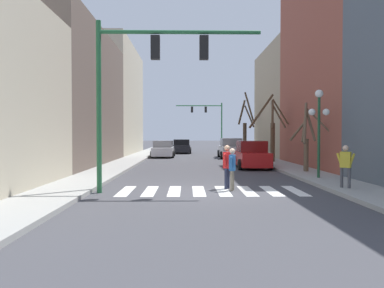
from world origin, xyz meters
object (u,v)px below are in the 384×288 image
Objects in this scene: street_lamp_right_corner at (319,115)px; street_tree_left_near at (307,138)px; car_parked_left_far at (163,149)px; car_driving_toward_lane at (231,149)px; traffic_signal_near at (145,69)px; pedestrian_on_right_sidewalk at (227,163)px; traffic_signal_far at (209,116)px; street_tree_right_near at (245,128)px; pedestrian_on_left_sidewalk at (346,163)px; car_parked_right_mid at (182,147)px; pedestrian_waiting_at_curb at (232,166)px; street_tree_left_far at (272,130)px; car_driving_away_lane at (251,155)px.

street_lamp_right_corner reaches higher than street_tree_left_near.
car_parked_left_far is (-8.18, 18.17, -2.25)m from street_lamp_right_corner.
street_lamp_right_corner is 0.83× the size of car_driving_toward_lane.
traffic_signal_near reaches higher than car_parked_left_far.
street_tree_left_near is at bearing -20.73° from pedestrian_on_right_sidewalk.
traffic_signal_far is 38.70m from pedestrian_on_right_sidewalk.
car_parked_left_far is 6.32m from car_driving_toward_lane.
traffic_signal_far is at bearing 100.69° from street_tree_right_near.
traffic_signal_far reaches higher than street_lamp_right_corner.
street_lamp_right_corner is 0.63× the size of street_tree_right_near.
traffic_signal_near reaches higher than pedestrian_on_left_sidewalk.
car_parked_right_mid is at bearing -12.68° from car_parked_left_far.
pedestrian_waiting_at_curb is at bearing -169.47° from car_parked_left_far.
pedestrian_on_right_sidewalk is at bearing -110.06° from street_tree_left_far.
pedestrian_waiting_at_curb is (3.91, -21.06, 0.21)m from car_parked_left_far.
pedestrian_on_right_sidewalk is at bearing 164.47° from car_driving_away_lane.
pedestrian_on_right_sidewalk is at bearing -100.59° from street_tree_right_near.
car_driving_away_lane is 4.37m from street_tree_left_far.
car_parked_right_mid is 0.71× the size of street_tree_right_near.
street_tree_right_near is 18.32m from street_tree_left_near.
car_driving_away_lane is at bearing 13.84° from car_parked_right_mid.
street_lamp_right_corner is 3.77m from pedestrian_on_left_sidewalk.
pedestrian_on_left_sidewalk is at bearing -169.87° from car_driving_away_lane.
street_tree_left_far is (2.13, -6.85, 1.58)m from car_driving_toward_lane.
street_tree_right_near reaches higher than street_tree_left_far.
street_tree_left_near is (8.53, -15.42, 1.18)m from car_parked_left_far.
car_parked_right_mid is at bearing 106.96° from street_tree_left_near.
car_driving_toward_lane is at bearing -172.13° from pedestrian_waiting_at_curb.
street_lamp_right_corner is at bearing 14.48° from car_parked_right_mid.
car_driving_toward_lane is 3.03× the size of pedestrian_waiting_at_curb.
street_tree_left_near is (0.20, -7.31, -0.50)m from street_tree_left_far.
street_tree_right_near is at bearing -70.57° from car_parked_left_far.
car_parked_right_mid is at bearing 13.84° from car_driving_away_lane.
car_parked_left_far is 0.77× the size of street_tree_right_near.
pedestrian_on_right_sidewalk is (-2.43, -19.33, 0.17)m from car_driving_toward_lane.
pedestrian_on_left_sidewalk reaches higher than car_parked_right_mid.
traffic_signal_near is at bearing -96.65° from traffic_signal_far.
traffic_signal_near is 29.00m from car_parked_right_mid.
pedestrian_on_left_sidewalk is (8.01, -21.42, 0.34)m from car_parked_left_far.
traffic_signal_near is 0.98× the size of street_tree_right_near.
pedestrian_on_left_sidewalk reaches higher than pedestrian_on_right_sidewalk.
street_tree_left_near is (0.35, 2.75, -1.07)m from street_lamp_right_corner.
traffic_signal_far is 1.35× the size of street_tree_left_far.
street_tree_left_near is at bearing -88.42° from street_tree_left_far.
street_tree_left_near is at bearing 38.07° from traffic_signal_near.
street_tree_right_near is at bearing 56.41° from car_parked_right_mid.
pedestrian_waiting_at_curb reaches higher than car_parked_left_far.
street_lamp_right_corner is (7.46, 3.37, -1.44)m from traffic_signal_near.
traffic_signal_near is at bearing -178.09° from car_parked_left_far.
car_driving_toward_lane reaches higher than car_driving_away_lane.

